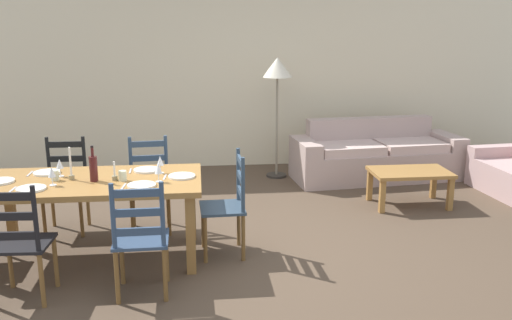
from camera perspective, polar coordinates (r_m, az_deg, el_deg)
The scene contains 31 objects.
ground_plane at distance 5.28m, azimuth -1.57°, elevation -9.47°, with size 9.60×9.60×0.02m, color #4F3E2E.
wall_far at distance 8.17m, azimuth -3.51°, elevation 8.79°, with size 9.60×0.16×2.70m, color beige.
dining_table at distance 5.08m, azimuth -16.47°, elevation -2.90°, with size 1.90×0.96×0.75m.
dining_chair_near_left at distance 4.57m, azimuth -23.24°, elevation -7.85°, with size 0.44×0.42×0.96m.
dining_chair_near_right at distance 4.38m, azimuth -11.83°, elevation -7.94°, with size 0.43×0.41×0.96m.
dining_chair_far_left at distance 5.95m, azimuth -19.04°, elevation -2.50°, with size 0.42×0.40×0.96m.
dining_chair_far_right at distance 5.76m, azimuth -10.93°, elevation -2.53°, with size 0.45×0.43×0.96m.
dining_chair_head_east at distance 5.06m, azimuth -2.91°, elevation -4.61°, with size 0.42×0.43×0.96m.
dinner_plate_near_left at distance 4.93m, azimuth -22.20°, elevation -2.75°, with size 0.24×0.24×0.02m, color white.
fork_near_left at distance 4.97m, azimuth -23.85°, elevation -2.83°, with size 0.02×0.17×0.01m, color silver.
dinner_plate_near_right at distance 4.75m, azimuth -11.72°, elevation -2.57°, with size 0.24×0.24×0.02m, color white.
fork_near_right at distance 4.77m, azimuth -13.51°, elevation -2.67°, with size 0.02×0.17×0.01m, color silver.
dinner_plate_far_left at distance 5.39m, azimuth -20.79°, elevation -1.23°, with size 0.24×0.24×0.02m, color white.
fork_far_left at distance 5.43m, azimuth -22.31°, elevation -1.32°, with size 0.02×0.17×0.01m, color silver.
dinner_plate_far_right at distance 5.23m, azimuth -11.22°, elevation -1.01°, with size 0.24×0.24×0.02m, color white.
fork_far_right at distance 5.25m, azimuth -12.85°, elevation -1.11°, with size 0.02×0.17×0.01m, color silver.
dinner_plate_head_west at distance 5.26m, azimuth -24.93°, elevation -2.01°, with size 0.24×0.24×0.02m, color white.
dinner_plate_head_east at distance 4.97m, azimuth -7.67°, elevation -1.66°, with size 0.24×0.24×0.02m, color white.
fork_head_east at distance 4.98m, azimuth -9.40°, elevation -1.77°, with size 0.02×0.17×0.01m, color silver.
wine_bottle at distance 4.98m, azimuth -16.44°, elevation -0.80°, with size 0.07×0.07×0.32m.
wine_glass_near_left at distance 4.96m, azimuth -20.33°, elevation -1.25°, with size 0.06×0.06×0.16m.
wine_glass_near_right at distance 4.83m, azimuth -10.05°, elevation -0.98°, with size 0.06×0.06×0.16m.
wine_glass_far_left at distance 5.22m, azimuth -19.62°, elevation -0.44°, with size 0.06×0.06×0.16m.
wine_glass_far_right at distance 5.10m, azimuth -9.86°, elevation -0.15°, with size 0.06×0.06×0.16m.
coffee_cup_primary at distance 4.94m, azimuth -13.61°, elevation -1.59°, with size 0.07×0.07×0.09m, color beige.
coffee_cup_secondary at distance 5.13m, azimuth -20.06°, elevation -1.50°, with size 0.07×0.07×0.09m, color beige.
candle_tall at distance 5.09m, azimuth -18.55°, elevation -1.01°, with size 0.05×0.05×0.29m.
candle_short at distance 4.98m, azimuth -14.39°, elevation -1.54°, with size 0.05×0.05×0.17m.
couch at distance 7.78m, azimuth 12.17°, elevation 0.34°, with size 2.35×1.03×0.80m.
coffee_table at distance 6.67m, azimuth 15.60°, elevation -1.59°, with size 0.90×0.56×0.42m.
standing_lamp at distance 7.47m, azimuth 2.21°, elevation 8.79°, with size 0.40×0.40×1.64m.
Camera 1 is at (-0.37, -4.82, 2.09)m, focal length 38.74 mm.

